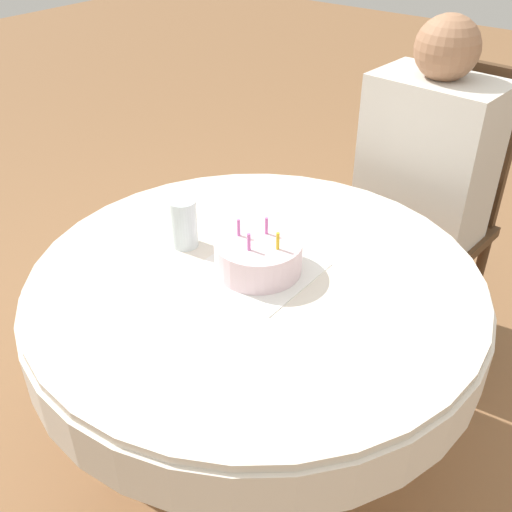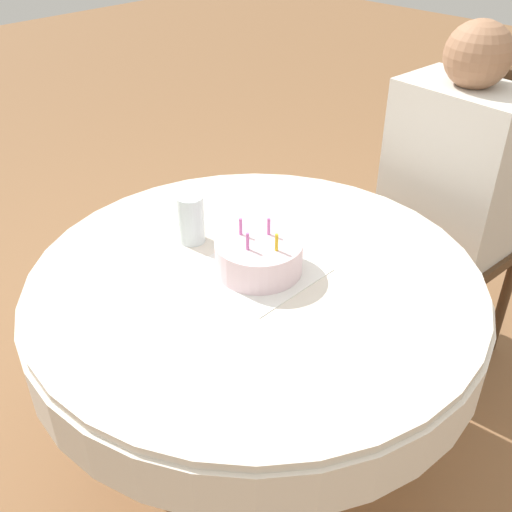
% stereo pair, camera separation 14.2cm
% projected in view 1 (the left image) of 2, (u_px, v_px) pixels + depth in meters
% --- Properties ---
extents(ground_plane, '(12.00, 12.00, 0.00)m').
position_uv_depth(ground_plane, '(256.00, 461.00, 1.84)').
color(ground_plane, '#8C603D').
extents(dining_table, '(1.12, 1.12, 0.71)m').
position_uv_depth(dining_table, '(256.00, 302.00, 1.49)').
color(dining_table, silver).
rests_on(dining_table, ground_plane).
extents(chair, '(0.46, 0.46, 1.01)m').
position_uv_depth(chair, '(430.00, 204.00, 2.10)').
color(chair, '#4C331E').
rests_on(chair, ground_plane).
extents(person, '(0.41, 0.37, 1.18)m').
position_uv_depth(person, '(424.00, 167.00, 1.93)').
color(person, '#9E7051').
rests_on(person, ground_plane).
extents(napkin, '(0.26, 0.26, 0.00)m').
position_uv_depth(napkin, '(258.00, 269.00, 1.46)').
color(napkin, white).
rests_on(napkin, dining_table).
extents(birthday_cake, '(0.21, 0.21, 0.12)m').
position_uv_depth(birthday_cake, '(258.00, 255.00, 1.44)').
color(birthday_cake, silver).
rests_on(birthday_cake, dining_table).
extents(drinking_glass, '(0.07, 0.07, 0.13)m').
position_uv_depth(drinking_glass, '(184.00, 223.00, 1.52)').
color(drinking_glass, silver).
rests_on(drinking_glass, dining_table).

